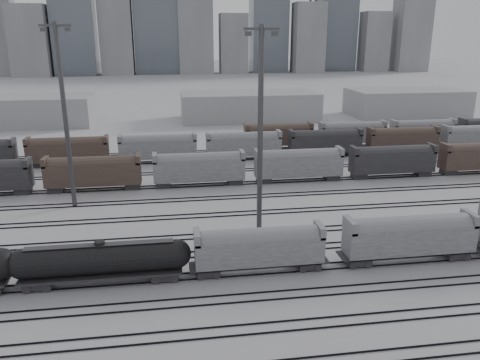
{
  "coord_description": "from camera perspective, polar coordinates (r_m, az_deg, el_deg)",
  "views": [
    {
      "loc": [
        -13.33,
        -42.79,
        23.99
      ],
      "look_at": [
        -3.76,
        21.2,
        4.0
      ],
      "focal_mm": 35.0,
      "sensor_mm": 36.0,
      "label": 1
    }
  ],
  "objects": [
    {
      "name": "ground",
      "position": [
        50.83,
        7.9,
        -11.17
      ],
      "size": [
        900.0,
        900.0,
        0.0
      ],
      "primitive_type": "plane",
      "color": "#BABBBF",
      "rests_on": "ground"
    },
    {
      "name": "tracks",
      "position": [
        66.21,
        3.71,
        -4.04
      ],
      "size": [
        220.0,
        71.5,
        0.16
      ],
      "color": "black",
      "rests_on": "ground"
    },
    {
      "name": "tank_car_b",
      "position": [
        49.32,
        -16.56,
        -9.35
      ],
      "size": [
        17.91,
        2.99,
        4.43
      ],
      "color": "black",
      "rests_on": "ground"
    },
    {
      "name": "hopper_car_a",
      "position": [
        49.31,
        2.37,
        -8.04
      ],
      "size": [
        13.58,
        2.7,
        4.86
      ],
      "color": "black",
      "rests_on": "ground"
    },
    {
      "name": "hopper_car_b",
      "position": [
        54.69,
        19.99,
        -6.25
      ],
      "size": [
        14.55,
        2.89,
        5.2
      ],
      "color": "black",
      "rests_on": "ground"
    },
    {
      "name": "light_mast_b",
      "position": [
        69.92,
        -20.58,
        7.62
      ],
      "size": [
        4.13,
        0.66,
        25.82
      ],
      "color": "#3C3C3E",
      "rests_on": "ground"
    },
    {
      "name": "light_mast_c",
      "position": [
        56.09,
        2.5,
        6.26
      ],
      "size": [
        4.04,
        0.65,
        25.24
      ],
      "color": "#3C3C3E",
      "rests_on": "ground"
    },
    {
      "name": "bg_string_near",
      "position": [
        80.61,
        7.16,
        1.79
      ],
      "size": [
        151.0,
        3.0,
        5.6
      ],
      "color": "gray",
      "rests_on": "ground"
    },
    {
      "name": "bg_string_mid",
      "position": [
        98.35,
        10.32,
        4.45
      ],
      "size": [
        151.0,
        3.0,
        5.6
      ],
      "color": "black",
      "rests_on": "ground"
    },
    {
      "name": "bg_string_far",
      "position": [
        112.22,
        17.55,
        5.48
      ],
      "size": [
        66.0,
        3.0,
        5.6
      ],
      "color": "#4A382E",
      "rests_on": "ground"
    },
    {
      "name": "warehouse_left",
      "position": [
        146.84,
        -27.19,
        7.47
      ],
      "size": [
        50.0,
        18.0,
        8.0
      ],
      "primitive_type": "cube",
      "color": "gray",
      "rests_on": "ground"
    },
    {
      "name": "warehouse_mid",
      "position": [
        141.17,
        1.11,
        9.02
      ],
      "size": [
        40.0,
        18.0,
        8.0
      ],
      "primitive_type": "cube",
      "color": "gray",
      "rests_on": "ground"
    },
    {
      "name": "warehouse_right",
      "position": [
        157.36,
        19.6,
        8.89
      ],
      "size": [
        35.0,
        18.0,
        8.0
      ],
      "primitive_type": "cube",
      "color": "gray",
      "rests_on": "ground"
    },
    {
      "name": "skyline",
      "position": [
        323.87,
        -4.46,
        19.02
      ],
      "size": [
        316.0,
        22.4,
        95.0
      ],
      "color": "gray",
      "rests_on": "ground"
    }
  ]
}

